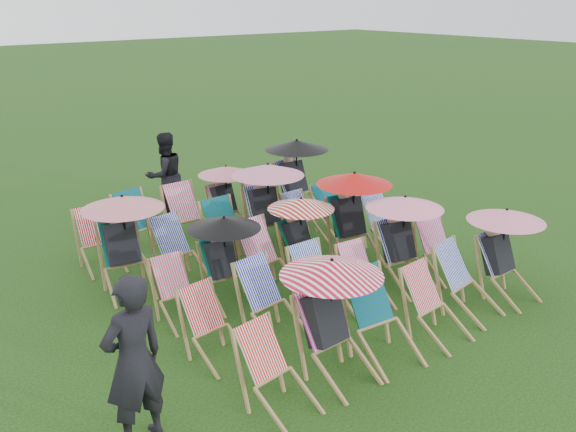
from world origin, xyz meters
TOP-DOWN VIEW (x-y plane):
  - ground at (0.00, 0.00)m, footprint 100.00×100.00m
  - deckchair_0 at (-2.06, -2.28)m, footprint 0.69×0.88m
  - deckchair_1 at (-1.19, -2.17)m, footprint 1.14×1.20m
  - deckchair_2 at (-0.49, -2.24)m, footprint 0.75×0.98m
  - deckchair_3 at (0.37, -2.34)m, footprint 0.65×0.86m
  - deckchair_4 at (1.20, -2.19)m, footprint 0.73×0.93m
  - deckchair_5 at (2.02, -2.19)m, footprint 1.06×1.11m
  - deckchair_6 at (-2.04, -1.05)m, footprint 0.62×0.82m
  - deckchair_7 at (-1.17, -1.03)m, footprint 0.72×0.93m
  - deckchair_8 at (-0.35, -1.04)m, footprint 0.62×0.86m
  - deckchair_9 at (0.32, -1.15)m, footprint 0.60×0.80m
  - deckchair_10 at (1.21, -1.06)m, footprint 1.12×1.18m
  - deckchair_11 at (1.92, -1.17)m, footprint 0.72×0.91m
  - deckchair_12 at (-1.89, 0.02)m, footprint 0.57×0.77m
  - deckchair_13 at (-1.10, 0.12)m, footprint 1.01×1.06m
  - deckchair_14 at (-0.45, 0.01)m, footprint 0.73×0.97m
  - deckchair_15 at (0.29, 0.13)m, footprint 1.00×1.08m
  - deckchair_16 at (1.29, 0.07)m, footprint 1.19×1.27m
  - deckchair_17 at (2.09, 0.12)m, footprint 0.67×0.92m
  - deckchair_18 at (-2.03, 1.29)m, footprint 1.17×1.24m
  - deckchair_19 at (-1.24, 1.12)m, footprint 0.71×0.92m
  - deckchair_20 at (-0.32, 1.15)m, footprint 0.69×0.94m
  - deckchair_21 at (0.53, 1.32)m, footprint 1.20×1.28m
  - deckchair_22 at (1.20, 1.18)m, footprint 0.57×0.78m
  - deckchair_23 at (1.92, 1.24)m, footprint 0.56×0.77m
  - deckchair_24 at (-2.00, 2.30)m, footprint 0.67×0.88m
  - deckchair_25 at (-1.19, 2.38)m, footprint 0.83×1.03m
  - deckchair_26 at (-0.39, 2.28)m, footprint 0.67×0.93m
  - deckchair_27 at (0.47, 2.43)m, footprint 0.99×1.04m
  - deckchair_28 at (1.15, 2.27)m, footprint 0.74×0.93m
  - deckchair_29 at (2.03, 2.37)m, footprint 1.21×1.26m
  - person_left at (-3.38, -1.83)m, footprint 0.67×0.47m
  - person_rear at (-0.01, 3.85)m, footprint 0.83×0.67m

SIDE VIEW (x-z plane):
  - ground at x=0.00m, z-range 0.00..0.00m
  - deckchair_12 at x=-1.89m, z-range 0.00..0.82m
  - deckchair_9 at x=0.32m, z-range 0.00..0.82m
  - deckchair_22 at x=1.20m, z-range 0.00..0.83m
  - deckchair_23 at x=1.92m, z-range 0.00..0.83m
  - deckchair_6 at x=-2.04m, z-range 0.00..0.84m
  - deckchair_0 at x=-2.06m, z-range 0.00..0.88m
  - deckchair_3 at x=0.37m, z-range 0.00..0.89m
  - deckchair_24 at x=-2.00m, z-range 0.00..0.90m
  - deckchair_11 at x=1.92m, z-range 0.00..0.91m
  - deckchair_28 at x=1.15m, z-range 0.00..0.92m
  - deckchair_8 at x=-0.35m, z-range 0.00..0.93m
  - deckchair_19 at x=-1.24m, z-range 0.00..0.93m
  - deckchair_4 at x=1.20m, z-range 0.00..0.93m
  - deckchair_7 at x=-1.17m, z-range 0.00..0.94m
  - deckchair_17 at x=2.09m, z-range 0.00..0.97m
  - deckchair_14 at x=-0.45m, z-range 0.00..0.99m
  - deckchair_20 at x=-0.32m, z-range 0.00..1.00m
  - deckchair_26 at x=-0.39m, z-range 0.00..1.00m
  - deckchair_2 at x=-0.49m, z-range 0.00..1.00m
  - deckchair_25 at x=-1.19m, z-range 0.00..1.01m
  - deckchair_27 at x=0.47m, z-range 0.03..1.21m
  - deckchair_15 at x=0.29m, z-range 0.03..1.22m
  - deckchair_13 at x=-1.10m, z-range 0.03..1.23m
  - deckchair_5 at x=2.02m, z-range 0.03..1.30m
  - deckchair_10 at x=1.21m, z-range 0.04..1.36m
  - deckchair_1 at x=-1.19m, z-range 0.04..1.39m
  - deckchair_18 at x=-2.03m, z-range 0.04..1.42m
  - deckchair_16 at x=1.29m, z-range 0.04..1.46m
  - deckchair_21 at x=0.53m, z-range 0.04..1.46m
  - deckchair_29 at x=2.03m, z-range 0.04..1.48m
  - person_rear at x=-0.01m, z-range 0.00..1.63m
  - person_left at x=-3.38m, z-range 0.00..1.73m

